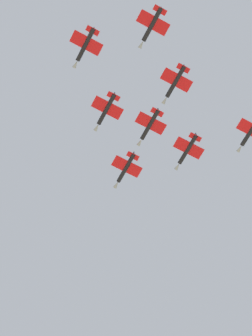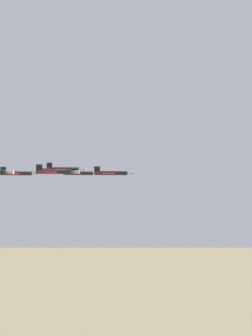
% 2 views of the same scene
% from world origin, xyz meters
% --- Properties ---
extents(jet_lead, '(9.99, 13.48, 2.79)m').
position_xyz_m(jet_lead, '(6.69, 14.73, 182.73)').
color(jet_lead, black).
extents(jet_port_inner, '(9.99, 13.48, 2.79)m').
position_xyz_m(jet_port_inner, '(-10.04, 2.68, 182.09)').
color(jet_port_inner, black).
extents(jet_starboard_inner, '(9.99, 13.48, 2.79)m').
position_xyz_m(jet_starboard_inner, '(18.73, -2.00, 183.57)').
color(jet_starboard_inner, black).
extents(jet_port_outer, '(9.99, 13.48, 2.79)m').
position_xyz_m(jet_port_outer, '(4.11, -1.10, 183.92)').
color(jet_port_outer, black).
extents(jet_starboard_outer, '(9.99, 13.48, 2.79)m').
position_xyz_m(jet_starboard_outer, '(-26.76, -9.36, 182.81)').
color(jet_starboard_outer, black).
extents(jet_center_rear, '(9.99, 13.48, 2.79)m').
position_xyz_m(jet_center_rear, '(30.78, -18.72, 183.88)').
color(jet_center_rear, black).
extents(jet_port_trail, '(9.99, 13.48, 2.79)m').
position_xyz_m(jet_port_trail, '(1.54, -16.92, 182.47)').
color(jet_port_trail, black).
extents(jet_starboard_trail, '(9.99, 13.48, 2.79)m').
position_xyz_m(jet_starboard_trail, '(-14.71, -26.09, 182.07)').
color(jet_starboard_trail, black).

